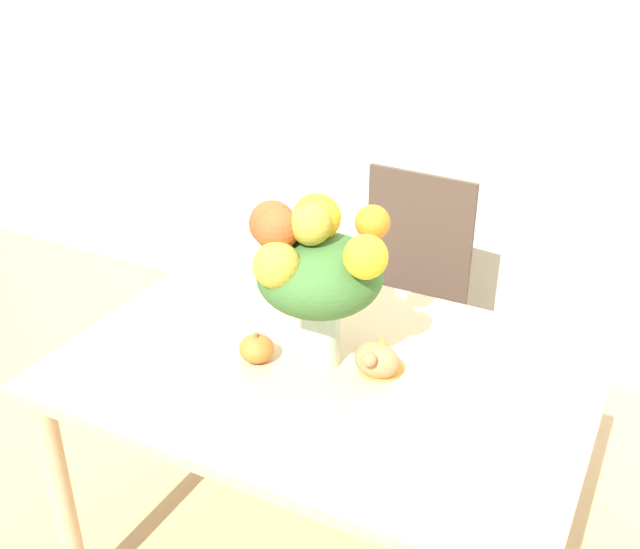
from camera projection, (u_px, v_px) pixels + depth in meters
wall_back at (500, 27)px, 2.67m from camera, size 8.00×0.06×2.70m
dining_table at (326, 396)px, 1.91m from camera, size 1.29×0.89×0.74m
flower_vase at (316, 269)px, 1.75m from camera, size 0.37×0.31×0.43m
pumpkin at (257, 348)px, 1.86m from camera, size 0.09×0.09×0.08m
turkey_figurine at (379, 356)px, 1.81m from camera, size 0.11×0.15×0.09m
dining_chair_near_window at (401, 304)px, 2.66m from camera, size 0.45×0.45×0.93m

